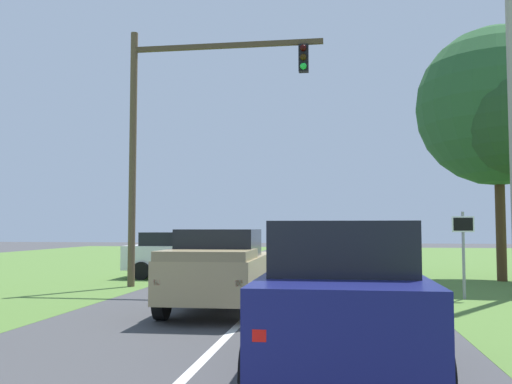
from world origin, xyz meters
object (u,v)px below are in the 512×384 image
pickup_truck_lead (220,269)px  oak_tree_right (497,106)px  keep_moving_sign (463,243)px  traffic_light (177,120)px  crossing_suv_far (182,254)px  red_suv_near (342,294)px

pickup_truck_lead → oak_tree_right: bearing=44.9°
pickup_truck_lead → keep_moving_sign: keep_moving_sign is taller
keep_moving_sign → oak_tree_right: (2.54, 5.58, 4.96)m
traffic_light → oak_tree_right: (11.31, 3.77, 0.93)m
oak_tree_right → pickup_truck_lead: bearing=-135.1°
crossing_suv_far → keep_moving_sign: bearing=-28.4°
keep_moving_sign → crossing_suv_far: size_ratio=0.55×
traffic_light → oak_tree_right: 11.96m
traffic_light → oak_tree_right: oak_tree_right is taller
keep_moving_sign → crossing_suv_far: bearing=151.6°
traffic_light → red_suv_near: bearing=-62.3°
traffic_light → keep_moving_sign: bearing=-11.7°
red_suv_near → crossing_suv_far: (-6.07, 13.52, -0.12)m
traffic_light → keep_moving_sign: size_ratio=3.59×
red_suv_near → traffic_light: size_ratio=0.53×
pickup_truck_lead → keep_moving_sign: bearing=26.8°
oak_tree_right → keep_moving_sign: bearing=-114.5°
traffic_light → crossing_suv_far: size_ratio=1.96×
red_suv_near → keep_moving_sign: (3.41, 8.40, 0.48)m
pickup_truck_lead → traffic_light: 7.21m
pickup_truck_lead → keep_moving_sign: size_ratio=2.06×
red_suv_near → traffic_light: (-5.36, 10.21, 4.51)m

